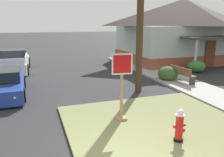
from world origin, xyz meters
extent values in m
cube|color=olive|center=(1.86, 1.94, 0.04)|extent=(5.94, 5.09, 0.08)
cube|color=#9E9B93|center=(6.03, 6.75, 0.06)|extent=(2.20, 19.25, 0.12)
cylinder|color=black|center=(1.90, 0.52, 0.12)|extent=(0.28, 0.27, 0.08)
cylinder|color=red|center=(1.90, 0.52, 0.51)|extent=(0.22, 0.22, 0.71)
cylinder|color=silver|center=(1.90, 0.52, 0.88)|extent=(0.25, 0.25, 0.03)
sphere|color=silver|center=(1.90, 0.52, 0.96)|extent=(0.19, 0.19, 0.19)
cube|color=silver|center=(1.90, 0.52, 1.03)|extent=(0.04, 0.04, 0.04)
cylinder|color=red|center=(1.75, 0.52, 0.55)|extent=(0.08, 0.09, 0.09)
cylinder|color=red|center=(2.05, 0.52, 0.55)|extent=(0.08, 0.09, 0.09)
cylinder|color=red|center=(1.90, 0.36, 0.50)|extent=(0.12, 0.09, 0.12)
cube|color=#A3845B|center=(0.88, 2.47, 1.23)|extent=(0.10, 0.10, 2.29)
cube|color=#A3845B|center=(0.88, 2.47, 0.12)|extent=(0.40, 0.33, 0.08)
cube|color=white|center=(0.88, 2.42, 2.08)|extent=(0.70, 0.11, 0.71)
cube|color=red|center=(0.88, 2.41, 2.08)|extent=(0.60, 0.10, 0.60)
cylinder|color=black|center=(-0.51, 4.14, 0.01)|extent=(0.70, 0.70, 0.02)
cube|color=#233D93|center=(-3.26, 7.04, 0.41)|extent=(1.77, 4.08, 0.64)
cube|color=black|center=(-3.26, 7.24, 0.97)|extent=(1.50, 1.89, 0.56)
cylinder|color=black|center=(-2.44, 5.79, 0.31)|extent=(0.23, 0.62, 0.62)
cylinder|color=black|center=(-2.48, 8.31, 0.31)|extent=(0.23, 0.62, 0.62)
sphere|color=white|center=(-2.72, 5.07, 0.47)|extent=(0.14, 0.14, 0.14)
sphere|color=red|center=(-2.78, 9.04, 0.47)|extent=(0.12, 0.12, 0.12)
cube|color=silver|center=(-3.25, 12.95, 0.50)|extent=(2.15, 5.08, 0.68)
cube|color=black|center=(-3.23, 13.66, 1.14)|extent=(1.81, 1.35, 0.68)
cube|color=silver|center=(-2.31, 12.05, 1.06)|extent=(0.15, 2.11, 0.44)
cube|color=silver|center=(-3.31, 10.49, 1.06)|extent=(1.82, 0.15, 0.44)
cylinder|color=black|center=(-4.16, 14.49, 0.38)|extent=(0.28, 0.77, 0.76)
cylinder|color=black|center=(-2.26, 14.44, 0.38)|extent=(0.28, 0.77, 0.76)
cylinder|color=black|center=(-2.34, 11.42, 0.38)|extent=(0.28, 0.77, 0.76)
cube|color=brown|center=(6.12, 6.26, 0.56)|extent=(0.53, 1.82, 0.06)
cube|color=brown|center=(5.94, 6.24, 0.78)|extent=(0.19, 1.79, 0.38)
cube|color=#2D2D33|center=(6.18, 5.44, 0.33)|extent=(0.36, 0.09, 0.41)
cube|color=#2D2D33|center=(6.06, 7.07, 0.33)|extent=(0.36, 0.09, 0.41)
cube|color=brown|center=(11.00, 13.25, 0.45)|extent=(10.33, 7.17, 0.90)
cube|color=#B2C1B7|center=(11.00, 13.25, 2.02)|extent=(10.12, 7.02, 2.24)
pyramid|color=#423833|center=(11.00, 13.25, 4.28)|extent=(10.85, 7.53, 2.27)
cube|color=#423833|center=(11.00, 8.97, 2.36)|extent=(5.68, 1.40, 0.16)
cylinder|color=#B2C1B7|center=(8.68, 8.42, 1.18)|extent=(0.16, 0.16, 2.36)
cube|color=brown|center=(11.00, 9.65, 1.05)|extent=(0.90, 0.06, 2.00)
ellipsoid|color=#36742F|center=(8.84, 8.46, 0.43)|extent=(1.20, 1.20, 0.86)
ellipsoid|color=#3B592E|center=(5.62, 6.99, 0.44)|extent=(1.19, 1.19, 0.89)
camera|label=1|loc=(-1.92, -4.61, 3.43)|focal=37.15mm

